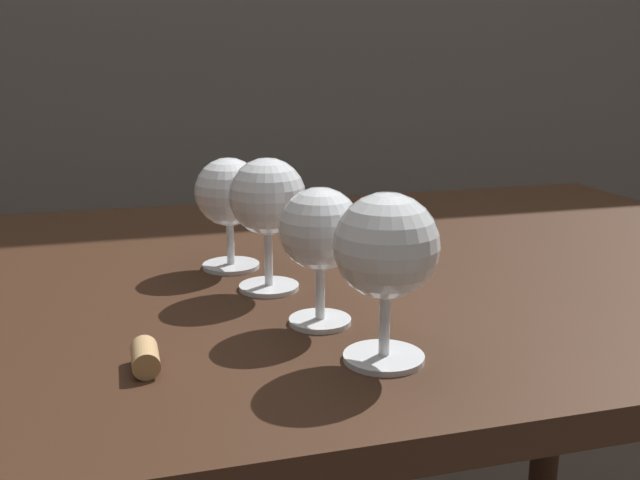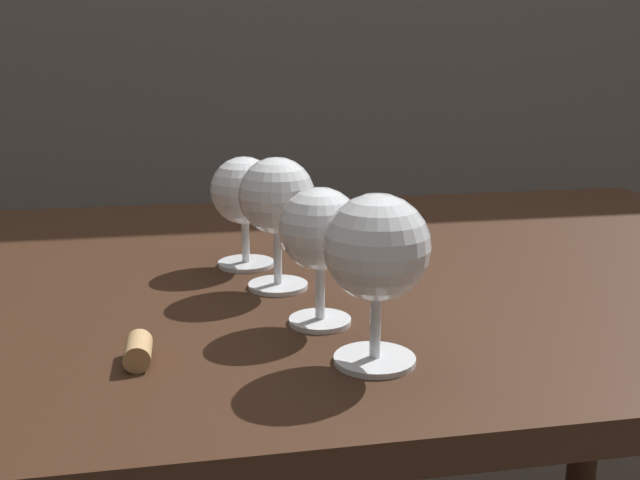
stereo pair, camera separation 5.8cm
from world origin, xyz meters
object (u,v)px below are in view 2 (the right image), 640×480
at_px(wine_glass_cabernet, 320,233).
at_px(wine_glass_empty, 277,200).
at_px(wine_glass_rose, 244,194).
at_px(cork, 138,351).
at_px(wine_glass_port, 377,252).

distance_m(wine_glass_cabernet, wine_glass_empty, 0.12).
height_order(wine_glass_rose, cork, wine_glass_rose).
xyz_separation_m(wine_glass_cabernet, wine_glass_rose, (-0.05, 0.20, -0.00)).
bearing_deg(wine_glass_rose, wine_glass_cabernet, -75.84).
distance_m(wine_glass_empty, cork, 0.24).
height_order(wine_glass_empty, wine_glass_rose, wine_glass_empty).
bearing_deg(wine_glass_port, wine_glass_cabernet, 106.14).
bearing_deg(wine_glass_rose, cork, -112.72).
xyz_separation_m(wine_glass_cabernet, wine_glass_empty, (-0.02, 0.11, 0.01)).
bearing_deg(wine_glass_cabernet, wine_glass_port, -73.86).
relative_size(wine_glass_empty, cork, 3.37).
bearing_deg(cork, wine_glass_port, -10.14).
xyz_separation_m(wine_glass_port, cork, (-0.19, 0.03, -0.08)).
bearing_deg(wine_glass_cabernet, wine_glass_rose, 104.16).
relative_size(wine_glass_cabernet, wine_glass_empty, 0.91).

